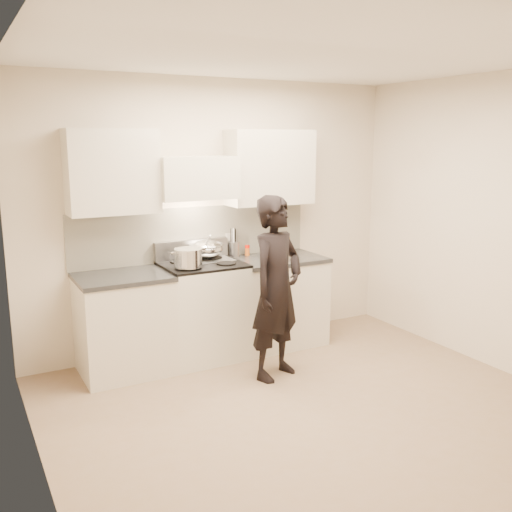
{
  "coord_description": "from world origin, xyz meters",
  "views": [
    {
      "loc": [
        -2.37,
        -3.5,
        2.11
      ],
      "look_at": [
        0.08,
        1.05,
        1.05
      ],
      "focal_mm": 40.0,
      "sensor_mm": 36.0,
      "label": 1
    }
  ],
  "objects_px": {
    "wok": "(206,249)",
    "utensil_crock": "(234,248)",
    "stove": "(203,310)",
    "counter_right": "(277,300)",
    "person": "(277,288)"
  },
  "relations": [
    {
      "from": "counter_right",
      "to": "wok",
      "type": "height_order",
      "value": "wok"
    },
    {
      "from": "counter_right",
      "to": "utensil_crock",
      "type": "bearing_deg",
      "value": 147.94
    },
    {
      "from": "wok",
      "to": "stove",
      "type": "bearing_deg",
      "value": -126.21
    },
    {
      "from": "stove",
      "to": "person",
      "type": "xyz_separation_m",
      "value": [
        0.4,
        -0.73,
        0.34
      ]
    },
    {
      "from": "counter_right",
      "to": "wok",
      "type": "bearing_deg",
      "value": 168.71
    },
    {
      "from": "stove",
      "to": "utensil_crock",
      "type": "relative_size",
      "value": 3.27
    },
    {
      "from": "wok",
      "to": "person",
      "type": "bearing_deg",
      "value": -71.71
    },
    {
      "from": "person",
      "to": "wok",
      "type": "bearing_deg",
      "value": 85.2
    },
    {
      "from": "stove",
      "to": "person",
      "type": "bearing_deg",
      "value": -61.6
    },
    {
      "from": "utensil_crock",
      "to": "stove",
      "type": "bearing_deg",
      "value": -152.11
    },
    {
      "from": "wok",
      "to": "utensil_crock",
      "type": "height_order",
      "value": "wok"
    },
    {
      "from": "counter_right",
      "to": "utensil_crock",
      "type": "distance_m",
      "value": 0.71
    },
    {
      "from": "counter_right",
      "to": "utensil_crock",
      "type": "relative_size",
      "value": 3.14
    },
    {
      "from": "counter_right",
      "to": "wok",
      "type": "relative_size",
      "value": 2.19
    },
    {
      "from": "wok",
      "to": "utensil_crock",
      "type": "xyz_separation_m",
      "value": [
        0.34,
        0.09,
        -0.04
      ]
    }
  ]
}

